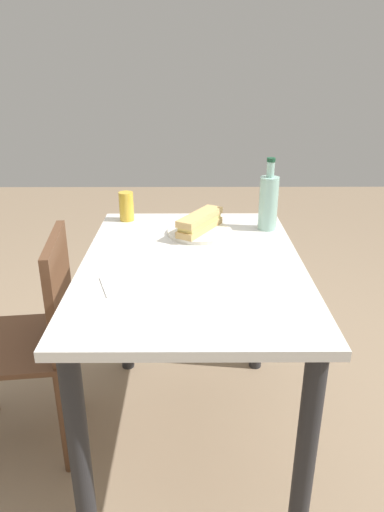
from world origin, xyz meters
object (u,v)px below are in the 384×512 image
water_bottle (268,202)px  beer_glass (126,206)px  plate_near (200,232)px  chair_far (36,333)px  baguette_sandwich_near (200,222)px  dining_table (192,296)px  knife_near (186,228)px

water_bottle → beer_glass: bearing=79.0°
plate_near → water_bottle: water_bottle is taller
chair_far → plate_near: size_ratio=3.35×
chair_far → beer_glass: 0.63m
baguette_sandwich_near → beer_glass: (0.17, 0.31, 0.01)m
dining_table → plate_near: (0.27, -0.03, 0.14)m
plate_near → beer_glass: beer_glass is taller
dining_table → baguette_sandwich_near: baguette_sandwich_near is taller
plate_near → baguette_sandwich_near: baguette_sandwich_near is taller
plate_near → water_bottle: 0.30m
dining_table → plate_near: 0.31m
plate_near → beer_glass: size_ratio=2.09×
plate_near → beer_glass: (0.17, 0.31, 0.05)m
baguette_sandwich_near → knife_near: bearing=70.7°
plate_near → beer_glass: 0.36m
chair_far → knife_near: chair_far is taller
dining_table → plate_near: bearing=-6.8°
knife_near → dining_table: bearing=-175.6°
knife_near → beer_glass: size_ratio=1.34×
plate_near → knife_near: bearing=70.7°
chair_far → knife_near: (0.28, -0.55, 0.31)m
water_bottle → beer_glass: (0.11, 0.58, -0.05)m
beer_glass → dining_table: bearing=-148.2°
baguette_sandwich_near → beer_glass: beer_glass is taller
water_bottle → dining_table: bearing=137.3°
chair_far → beer_glass: (0.43, -0.30, 0.35)m
plate_near → water_bottle: (0.06, -0.27, 0.11)m
dining_table → plate_near: size_ratio=4.19×
water_bottle → baguette_sandwich_near: bearing=102.1°
baguette_sandwich_near → beer_glass: 0.35m
dining_table → beer_glass: bearing=31.8°
chair_far → baguette_sandwich_near: baguette_sandwich_near is taller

